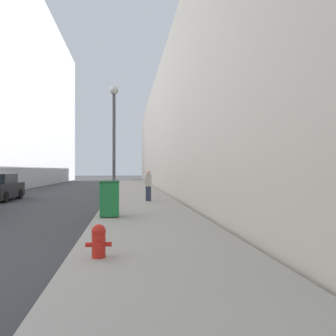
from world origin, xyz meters
The scene contains 6 objects.
sidewalk_right centered at (5.84, 18.00, 0.08)m, with size 3.92×60.00×0.15m.
building_right_stone centered at (13.89, 26.00, 5.56)m, with size 12.00×60.00×11.12m.
fire_hydrant centered at (4.49, 0.90, 0.49)m, with size 0.50×0.39×0.64m.
trash_bin centered at (4.42, 6.41, 0.81)m, with size 0.69×0.66×1.29m.
lamppost centered at (4.48, 9.03, 3.38)m, with size 0.39×0.39×5.39m.
pedestrian_on_sidewalk centered at (6.20, 12.12, 0.98)m, with size 0.33×0.22×1.64m.
Camera 1 is at (5.03, -5.52, 1.84)m, focal length 35.00 mm.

